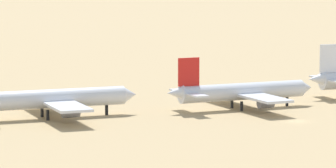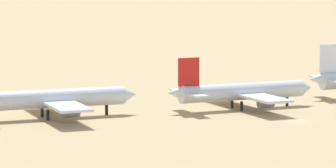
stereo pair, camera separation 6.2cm
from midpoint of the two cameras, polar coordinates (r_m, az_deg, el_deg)
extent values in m
plane|color=tan|center=(226.45, 7.33, -2.13)|extent=(4000.00, 4000.00, 0.00)
cylinder|color=silver|center=(229.99, -6.65, -0.83)|extent=(34.91, 7.90, 4.33)
cone|color=silver|center=(235.44, -2.22, -0.61)|extent=(3.66, 4.43, 4.11)
cube|color=silver|center=(230.35, -6.39, -0.98)|extent=(10.91, 35.22, 0.61)
cylinder|color=slate|center=(238.61, -6.64, -1.08)|extent=(4.12, 2.77, 2.38)
cylinder|color=slate|center=(223.10, -5.57, -1.62)|extent=(4.12, 2.77, 2.38)
cylinder|color=black|center=(234.12, -3.52, -1.49)|extent=(0.76, 0.76, 2.38)
cylinder|color=black|center=(232.55, -7.19, -1.59)|extent=(0.76, 0.76, 2.38)
cylinder|color=black|center=(227.57, -6.87, -1.77)|extent=(0.76, 0.76, 2.38)
cylinder|color=silver|center=(243.48, 4.26, -0.43)|extent=(33.28, 6.00, 4.14)
cone|color=silver|center=(252.48, 7.85, -0.21)|extent=(3.32, 4.10, 3.93)
cone|color=silver|center=(235.43, 0.40, -0.51)|extent=(4.33, 3.74, 3.52)
cube|color=red|center=(236.33, 1.18, 0.70)|extent=(5.40, 0.82, 6.72)
cube|color=silver|center=(240.64, 0.76, -0.39)|extent=(3.70, 7.21, 0.37)
cube|color=silver|center=(233.23, 1.61, -0.63)|extent=(3.70, 7.21, 0.37)
cube|color=silver|center=(244.05, 4.47, -0.56)|extent=(8.89, 33.44, 0.58)
cylinder|color=slate|center=(251.49, 3.83, -0.66)|extent=(3.85, 2.48, 2.28)
cylinder|color=slate|center=(238.04, 5.58, -1.11)|extent=(3.85, 2.48, 2.28)
cylinder|color=black|center=(250.09, 6.79, -1.00)|extent=(0.72, 0.72, 2.28)
cylinder|color=black|center=(245.35, 3.66, -1.12)|extent=(0.72, 0.72, 2.28)
cylinder|color=black|center=(241.02, 4.21, -1.27)|extent=(0.72, 0.72, 2.28)
cone|color=silver|center=(262.21, 8.46, 0.28)|extent=(5.03, 4.46, 3.85)
cube|color=white|center=(263.46, 9.22, 1.45)|extent=(5.90, 1.41, 7.35)
cube|color=silver|center=(268.00, 8.74, 0.37)|extent=(4.69, 8.14, 0.41)
camera|label=1|loc=(0.03, -90.01, 0.00)|focal=107.02mm
camera|label=2|loc=(0.03, 89.99, 0.00)|focal=107.02mm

